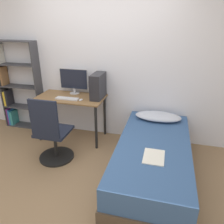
% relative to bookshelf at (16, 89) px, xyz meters
% --- Properties ---
extents(ground_plane, '(14.00, 14.00, 0.00)m').
position_rel_bookshelf_xyz_m(ground_plane, '(1.70, -1.35, -0.76)').
color(ground_plane, '#846647').
extents(wall_back, '(8.00, 0.05, 2.50)m').
position_rel_bookshelf_xyz_m(wall_back, '(1.70, 0.14, 0.49)').
color(wall_back, silver).
rests_on(wall_back, ground_plane).
extents(desk, '(1.15, 0.59, 0.77)m').
position_rel_bookshelf_xyz_m(desk, '(1.21, -0.18, -0.11)').
color(desk, brown).
rests_on(desk, ground_plane).
extents(bookshelf, '(0.79, 0.23, 1.64)m').
position_rel_bookshelf_xyz_m(bookshelf, '(0.00, 0.00, 0.00)').
color(bookshelf, '#38383D').
rests_on(bookshelf, ground_plane).
extents(office_chair, '(0.53, 0.53, 1.02)m').
position_rel_bookshelf_xyz_m(office_chair, '(1.21, -0.90, -0.37)').
color(office_chair, black).
rests_on(office_chair, ground_plane).
extents(bed, '(0.94, 2.01, 0.51)m').
position_rel_bookshelf_xyz_m(bed, '(2.68, -0.89, -0.51)').
color(bed, '#4C3D2D').
rests_on(bed, ground_plane).
extents(pillow, '(0.72, 0.36, 0.11)m').
position_rel_bookshelf_xyz_m(pillow, '(2.68, -0.14, -0.20)').
color(pillow, '#B2B7C6').
rests_on(pillow, bed).
extents(magazine, '(0.24, 0.32, 0.01)m').
position_rel_bookshelf_xyz_m(magazine, '(2.70, -1.20, -0.25)').
color(magazine, silver).
rests_on(magazine, bed).
extents(monitor, '(0.51, 0.17, 0.44)m').
position_rel_bookshelf_xyz_m(monitor, '(1.20, 0.02, 0.25)').
color(monitor, '#B7B7BC').
rests_on(monitor, desk).
extents(keyboard, '(0.38, 0.12, 0.02)m').
position_rel_bookshelf_xyz_m(keyboard, '(1.20, -0.30, 0.02)').
color(keyboard, silver).
rests_on(keyboard, desk).
extents(pc_tower, '(0.17, 0.40, 0.41)m').
position_rel_bookshelf_xyz_m(pc_tower, '(1.68, -0.11, 0.21)').
color(pc_tower, '#232328').
rests_on(pc_tower, desk).
extents(mouse, '(0.06, 0.09, 0.02)m').
position_rel_bookshelf_xyz_m(mouse, '(1.44, -0.30, 0.02)').
color(mouse, silver).
rests_on(mouse, desk).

